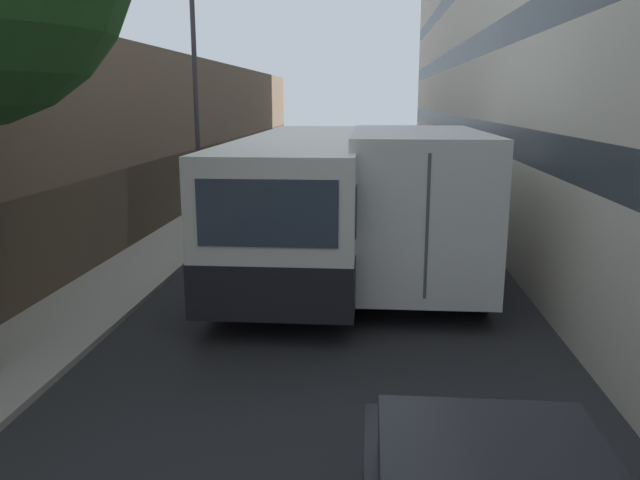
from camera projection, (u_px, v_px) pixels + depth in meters
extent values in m
plane|color=#232326|center=(329.00, 276.00, 13.35)|extent=(150.00, 150.00, 0.00)
cube|color=#9E998E|center=(138.00, 269.00, 13.67)|extent=(1.83, 60.00, 0.10)
cube|color=brown|center=(34.00, 154.00, 13.29)|extent=(2.40, 60.00, 5.12)
cube|color=black|center=(70.00, 225.00, 13.57)|extent=(1.08, 60.00, 2.05)
cube|color=#333D47|center=(552.00, 146.00, 12.39)|extent=(1.08, 60.00, 0.70)
cube|color=#333D47|center=(563.00, 16.00, 11.85)|extent=(1.08, 60.00, 0.70)
cube|color=silver|center=(306.00, 190.00, 14.26)|extent=(2.51, 10.72, 2.46)
cube|color=black|center=(306.00, 225.00, 14.43)|extent=(2.54, 10.74, 0.86)
cube|color=#2D3847|center=(306.00, 174.00, 14.18)|extent=(2.55, 9.86, 0.79)
cube|color=#2D3847|center=(267.00, 214.00, 8.94)|extent=(2.06, 0.04, 0.99)
cylinder|color=black|center=(279.00, 213.00, 17.83)|extent=(0.24, 1.00, 1.00)
cylinder|color=black|center=(357.00, 215.00, 17.65)|extent=(0.24, 1.00, 1.00)
cylinder|color=black|center=(227.00, 278.00, 11.37)|extent=(0.24, 1.00, 1.00)
cylinder|color=black|center=(348.00, 281.00, 11.19)|extent=(0.24, 1.00, 1.00)
cube|color=silver|center=(405.00, 195.00, 15.89)|extent=(2.36, 2.07, 1.81)
cube|color=silver|center=(415.00, 200.00, 12.20)|extent=(2.45, 5.31, 2.69)
cube|color=#4C4C4C|center=(427.00, 228.00, 9.62)|extent=(0.05, 0.02, 2.29)
cylinder|color=black|center=(361.00, 226.00, 16.16)|extent=(0.22, 0.96, 0.96)
cylinder|color=black|center=(447.00, 227.00, 15.98)|extent=(0.22, 0.96, 0.96)
cylinder|color=black|center=(356.00, 283.00, 11.15)|extent=(0.22, 0.96, 0.96)
cylinder|color=black|center=(482.00, 286.00, 10.98)|extent=(0.22, 0.96, 0.96)
cube|color=navy|center=(306.00, 168.00, 24.46)|extent=(1.98, 4.38, 1.58)
cube|color=#2D3847|center=(310.00, 157.00, 26.21)|extent=(1.58, 0.04, 0.55)
cylinder|color=black|center=(288.00, 182.00, 25.93)|extent=(0.16, 0.64, 0.64)
cylinder|color=black|center=(330.00, 183.00, 25.79)|extent=(0.16, 0.64, 0.64)
cylinder|color=black|center=(279.00, 191.00, 23.46)|extent=(0.16, 0.64, 0.64)
cylinder|color=black|center=(326.00, 192.00, 23.32)|extent=(0.16, 0.64, 0.64)
cylinder|color=#38383D|center=(196.00, 100.00, 15.58)|extent=(0.12, 0.12, 7.14)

